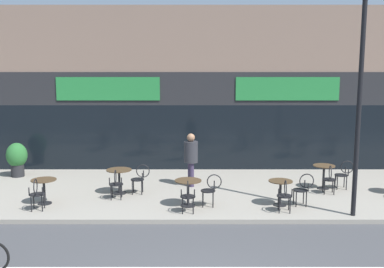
# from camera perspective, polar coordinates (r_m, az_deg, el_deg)

# --- Properties ---
(sidewalk_slab) EXTENTS (40.00, 5.50, 0.12)m
(sidewalk_slab) POSITION_cam_1_polar(r_m,az_deg,el_deg) (14.15, 0.84, -7.31)
(sidewalk_slab) COLOR gray
(sidewalk_slab) RESTS_ON ground
(storefront_facade) EXTENTS (40.00, 4.06, 6.08)m
(storefront_facade) POSITION_cam_1_polar(r_m,az_deg,el_deg) (18.34, 0.65, 5.80)
(storefront_facade) COLOR #7F6656
(storefront_facade) RESTS_ON ground
(bistro_table_0) EXTENTS (0.70, 0.70, 0.70)m
(bistro_table_0) POSITION_cam_1_polar(r_m,az_deg,el_deg) (13.28, -18.29, -6.33)
(bistro_table_0) COLOR black
(bistro_table_0) RESTS_ON sidewalk_slab
(bistro_table_1) EXTENTS (0.76, 0.76, 0.74)m
(bistro_table_1) POSITION_cam_1_polar(r_m,az_deg,el_deg) (13.77, -9.24, -5.31)
(bistro_table_1) COLOR black
(bistro_table_1) RESTS_ON sidewalk_slab
(bistro_table_2) EXTENTS (0.74, 0.74, 0.73)m
(bistro_table_2) POSITION_cam_1_polar(r_m,az_deg,el_deg) (12.42, -0.51, -6.80)
(bistro_table_2) COLOR black
(bistro_table_2) RESTS_ON sidewalk_slab
(bistro_table_3) EXTENTS (0.66, 0.66, 0.71)m
(bistro_table_3) POSITION_cam_1_polar(r_m,az_deg,el_deg) (12.72, 11.16, -6.72)
(bistro_table_3) COLOR black
(bistro_table_3) RESTS_ON sidewalk_slab
(bistro_table_4) EXTENTS (0.68, 0.68, 0.75)m
(bistro_table_4) POSITION_cam_1_polar(r_m,az_deg,el_deg) (14.72, 16.39, -4.66)
(bistro_table_4) COLOR black
(bistro_table_4) RESTS_ON sidewalk_slab
(cafe_chair_0_near) EXTENTS (0.44, 0.60, 0.90)m
(cafe_chair_0_near) POSITION_cam_1_polar(r_m,az_deg,el_deg) (12.70, -19.13, -6.99)
(cafe_chair_0_near) COLOR black
(cafe_chair_0_near) RESTS_ON sidewalk_slab
(cafe_chair_1_near) EXTENTS (0.42, 0.59, 0.90)m
(cafe_chair_1_near) POSITION_cam_1_polar(r_m,az_deg,el_deg) (13.18, -9.65, -6.06)
(cafe_chair_1_near) COLOR black
(cafe_chair_1_near) RESTS_ON sidewalk_slab
(cafe_chair_1_side) EXTENTS (0.58, 0.40, 0.90)m
(cafe_chair_1_side) POSITION_cam_1_polar(r_m,az_deg,el_deg) (13.69, -6.64, -5.42)
(cafe_chair_1_side) COLOR black
(cafe_chair_1_side) RESTS_ON sidewalk_slab
(cafe_chair_2_near) EXTENTS (0.40, 0.58, 0.90)m
(cafe_chair_2_near) POSITION_cam_1_polar(r_m,az_deg,el_deg) (11.82, -0.54, -7.67)
(cafe_chair_2_near) COLOR black
(cafe_chair_2_near) RESTS_ON sidewalk_slab
(cafe_chair_2_side) EXTENTS (0.59, 0.42, 0.90)m
(cafe_chair_2_side) POSITION_cam_1_polar(r_m,az_deg,el_deg) (12.43, 2.39, -6.85)
(cafe_chair_2_side) COLOR black
(cafe_chair_2_side) RESTS_ON sidewalk_slab
(cafe_chair_3_near) EXTENTS (0.43, 0.59, 0.90)m
(cafe_chair_3_near) POSITION_cam_1_polar(r_m,az_deg,el_deg) (12.12, 11.70, -7.43)
(cafe_chair_3_near) COLOR black
(cafe_chair_3_near) RESTS_ON sidewalk_slab
(cafe_chair_3_side) EXTENTS (0.58, 0.41, 0.90)m
(cafe_chair_3_side) POSITION_cam_1_polar(r_m,az_deg,el_deg) (12.85, 13.91, -6.58)
(cafe_chair_3_side) COLOR black
(cafe_chair_3_side) RESTS_ON sidewalk_slab
(cafe_chair_4_near) EXTENTS (0.45, 0.60, 0.90)m
(cafe_chair_4_near) POSITION_cam_1_polar(r_m,az_deg,el_deg) (14.14, 17.05, -5.30)
(cafe_chair_4_near) COLOR black
(cafe_chair_4_near) RESTS_ON sidewalk_slab
(cafe_chair_4_side) EXTENTS (0.59, 0.43, 0.90)m
(cafe_chair_4_side) POSITION_cam_1_polar(r_m,az_deg,el_deg) (14.90, 18.70, -4.66)
(cafe_chair_4_side) COLOR black
(cafe_chair_4_side) RESTS_ON sidewalk_slab
(planter_pot) EXTENTS (0.71, 0.71, 1.19)m
(planter_pot) POSITION_cam_1_polar(r_m,az_deg,el_deg) (16.75, -21.36, -2.82)
(planter_pot) COLOR #232326
(planter_pot) RESTS_ON sidewalk_slab
(lamp_post) EXTENTS (0.26, 0.26, 5.95)m
(lamp_post) POSITION_cam_1_polar(r_m,az_deg,el_deg) (11.95, 20.59, 5.94)
(lamp_post) COLOR black
(lamp_post) RESTS_ON sidewalk_slab
(pedestrian_near_end) EXTENTS (0.55, 0.55, 1.71)m
(pedestrian_near_end) POSITION_cam_1_polar(r_m,az_deg,el_deg) (14.31, -0.15, -2.69)
(pedestrian_near_end) COLOR #382D47
(pedestrian_near_end) RESTS_ON sidewalk_slab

